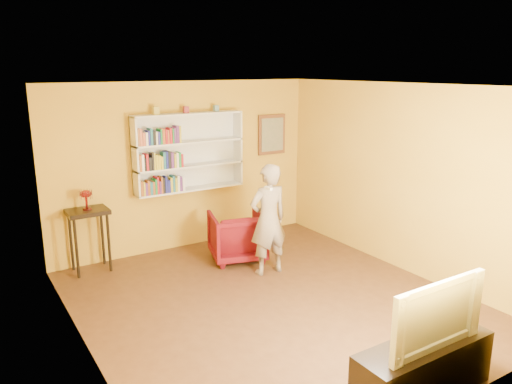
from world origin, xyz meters
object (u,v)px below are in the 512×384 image
at_px(ruby_lustre, 86,196).
at_px(tv_cabinet, 423,369).
at_px(person, 268,220).
at_px(console_table, 88,220).
at_px(television, 428,311).
at_px(armchair, 237,236).
at_px(bookshelf, 188,152).

height_order(ruby_lustre, tv_cabinet, ruby_lustre).
xyz_separation_m(person, tv_cabinet, (-0.35, -3.06, -0.55)).
distance_m(console_table, tv_cabinet, 4.88).
relative_size(ruby_lustre, television, 0.26).
bearing_deg(console_table, person, -33.73).
bearing_deg(tv_cabinet, console_table, 111.89).
height_order(armchair, person, person).
bearing_deg(television, console_table, 111.94).
bearing_deg(television, person, 83.62).
distance_m(ruby_lustre, tv_cabinet, 4.93).
xyz_separation_m(armchair, person, (0.11, -0.69, 0.43)).
xyz_separation_m(console_table, television, (1.81, -4.50, 0.06)).
relative_size(person, television, 1.46).
xyz_separation_m(bookshelf, tv_cabinet, (0.15, -4.66, -1.34)).
bearing_deg(console_table, television, -68.11).
xyz_separation_m(ruby_lustre, person, (2.15, -1.44, -0.33)).
relative_size(armchair, television, 0.74).
distance_m(console_table, television, 4.85).
distance_m(console_table, ruby_lustre, 0.37).
relative_size(console_table, armchair, 1.14).
bearing_deg(ruby_lustre, console_table, -63.43).
relative_size(console_table, tv_cabinet, 0.65).
bearing_deg(armchair, ruby_lustre, -3.34).
distance_m(armchair, television, 3.79).
xyz_separation_m(console_table, person, (2.15, -1.44, 0.04)).
height_order(bookshelf, tv_cabinet, bookshelf).
relative_size(bookshelf, television, 1.63).
bearing_deg(ruby_lustre, bookshelf, 5.48).
bearing_deg(television, armchair, 86.53).
height_order(bookshelf, television, bookshelf).
bearing_deg(television, ruby_lustre, 111.94).
bearing_deg(armchair, console_table, -3.34).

